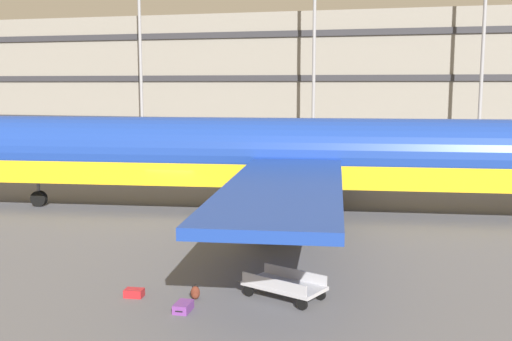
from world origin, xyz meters
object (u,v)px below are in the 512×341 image
at_px(airliner, 288,156).
at_px(baggage_cart, 284,285).
at_px(suitcase_large, 134,293).
at_px(backpack_navy, 195,293).
at_px(suitcase_teal, 183,307).

distance_m(airliner, baggage_cart, 13.59).
relative_size(suitcase_large, baggage_cart, 0.20).
xyz_separation_m(backpack_navy, baggage_cart, (2.77, 0.84, 0.21)).
relative_size(airliner, suitcase_teal, 53.97).
relative_size(airliner, baggage_cart, 12.86).
bearing_deg(backpack_navy, suitcase_large, -172.36).
xyz_separation_m(airliner, backpack_navy, (-0.24, -13.93, -2.88)).
bearing_deg(backpack_navy, airliner, 89.02).
distance_m(suitcase_large, suitcase_teal, 2.19).
bearing_deg(suitcase_large, baggage_cart, 13.03).
bearing_deg(airliner, suitcase_large, -99.08).
xyz_separation_m(suitcase_large, backpack_navy, (2.03, 0.27, 0.08)).
distance_m(backpack_navy, baggage_cart, 2.90).
distance_m(suitcase_teal, backpack_navy, 1.09).
distance_m(airliner, backpack_navy, 14.22).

